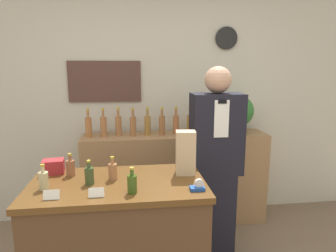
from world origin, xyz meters
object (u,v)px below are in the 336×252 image
(tape_dispenser, at_px, (198,187))
(shopkeeper, at_px, (215,166))
(potted_plant, at_px, (238,112))
(paper_bag, at_px, (186,153))

(tape_dispenser, bearing_deg, shopkeeper, 66.02)
(potted_plant, xyz_separation_m, paper_bag, (-0.78, -1.07, -0.11))
(shopkeeper, relative_size, paper_bag, 5.52)
(shopkeeper, xyz_separation_m, potted_plant, (0.42, 0.63, 0.37))
(shopkeeper, xyz_separation_m, paper_bag, (-0.35, -0.44, 0.26))
(shopkeeper, bearing_deg, paper_bag, -128.40)
(potted_plant, distance_m, tape_dispenser, 1.58)
(potted_plant, bearing_deg, shopkeeper, -123.94)
(tape_dispenser, bearing_deg, potted_plant, 61.19)
(shopkeeper, height_order, tape_dispenser, shopkeeper)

